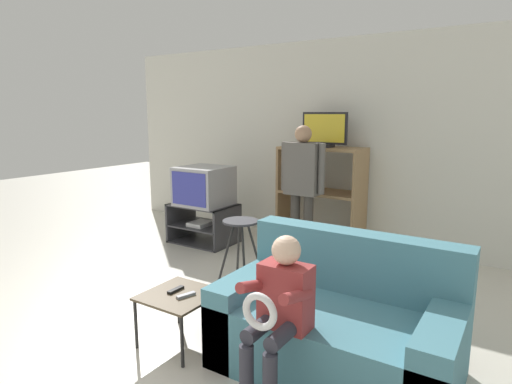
# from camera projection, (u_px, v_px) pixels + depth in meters

# --- Properties ---
(ground_plane) EXTENTS (18.00, 18.00, 0.00)m
(ground_plane) POSITION_uv_depth(u_px,v_px,m) (82.00, 373.00, 2.80)
(ground_plane) COLOR beige
(wall_back) EXTENTS (6.40, 0.06, 2.60)m
(wall_back) POSITION_uv_depth(u_px,v_px,m) (321.00, 142.00, 5.63)
(wall_back) COLOR silver
(wall_back) RESTS_ON ground_plane
(tv_stand) EXTENTS (0.82, 0.58, 0.51)m
(tv_stand) POSITION_uv_depth(u_px,v_px,m) (203.00, 224.00, 5.61)
(tv_stand) COLOR #38383D
(tv_stand) RESTS_ON ground_plane
(television_main) EXTENTS (0.62, 0.60, 0.49)m
(television_main) POSITION_uv_depth(u_px,v_px,m) (204.00, 186.00, 5.50)
(television_main) COLOR #9E9EA3
(television_main) RESTS_ON tv_stand
(media_shelf) EXTENTS (1.04, 0.50, 1.27)m
(media_shelf) POSITION_uv_depth(u_px,v_px,m) (321.00, 196.00, 5.40)
(media_shelf) COLOR #9E7A51
(media_shelf) RESTS_ON ground_plane
(television_flat) EXTENTS (0.58, 0.20, 0.43)m
(television_flat) POSITION_uv_depth(u_px,v_px,m) (324.00, 131.00, 5.21)
(television_flat) COLOR black
(television_flat) RESTS_ON media_shelf
(folding_stool) EXTENTS (0.38, 0.37, 0.71)m
(folding_stool) POSITION_uv_depth(u_px,v_px,m) (241.00, 236.00, 3.94)
(folding_stool) COLOR black
(folding_stool) RESTS_ON ground_plane
(snack_table) EXTENTS (0.49, 0.49, 0.39)m
(snack_table) POSITION_uv_depth(u_px,v_px,m) (179.00, 299.00, 3.11)
(snack_table) COLOR brown
(snack_table) RESTS_ON ground_plane
(remote_control_black) EXTENTS (0.04, 0.14, 0.02)m
(remote_control_black) POSITION_uv_depth(u_px,v_px,m) (176.00, 290.00, 3.15)
(remote_control_black) COLOR black
(remote_control_black) RESTS_ON snack_table
(remote_control_white) EXTENTS (0.08, 0.15, 0.02)m
(remote_control_white) POSITION_uv_depth(u_px,v_px,m) (186.00, 295.00, 3.05)
(remote_control_white) COLOR gray
(remote_control_white) RESTS_ON snack_table
(couch) EXTENTS (1.51, 0.88, 0.87)m
(couch) POSITION_uv_depth(u_px,v_px,m) (338.00, 326.00, 2.82)
(couch) COLOR teal
(couch) RESTS_ON ground_plane
(person_standing_adult) EXTENTS (0.53, 0.20, 1.55)m
(person_standing_adult) POSITION_uv_depth(u_px,v_px,m) (302.00, 181.00, 4.78)
(person_standing_adult) COLOR #3D3833
(person_standing_adult) RESTS_ON ground_plane
(person_seated_child) EXTENTS (0.33, 0.43, 0.99)m
(person_seated_child) POSITION_uv_depth(u_px,v_px,m) (279.00, 307.00, 2.42)
(person_seated_child) COLOR #2D2D38
(person_seated_child) RESTS_ON ground_plane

